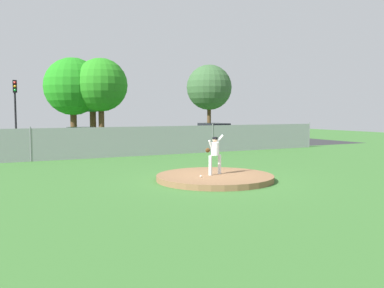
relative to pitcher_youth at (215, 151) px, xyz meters
name	(u,v)px	position (x,y,z in m)	size (l,w,h in m)	color
ground_plane	(157,164)	(-0.03, 5.93, -1.14)	(80.00, 80.00, 0.00)	#386B2D
asphalt_strip	(110,150)	(-0.03, 14.43, -1.14)	(44.00, 7.00, 0.01)	#2B2B2D
pitchers_mound	(215,178)	(-0.03, -0.07, -1.03)	(4.62, 4.62, 0.22)	brown
pitcher_youth	(215,151)	(0.00, 0.00, 0.00)	(0.82, 0.32, 1.57)	silver
baseball	(201,176)	(-0.80, -0.32, -0.88)	(0.07, 0.07, 0.07)	white
chainlink_fence	(131,142)	(-0.03, 9.93, -0.23)	(28.74, 0.07, 1.91)	gray
parked_car_charcoal	(214,135)	(8.57, 14.66, -0.28)	(1.83, 4.63, 1.81)	#232328
parked_car_silver	(27,142)	(-5.53, 14.07, -0.37)	(2.12, 4.64, 1.60)	#B7BABF
parked_car_teal	(150,139)	(2.76, 13.94, -0.37)	(1.95, 4.15, 1.61)	#146066
parked_car_navy	(82,140)	(-2.03, 14.33, -0.34)	(2.19, 4.37, 1.67)	#161E4C
traffic_cone_orange	(175,145)	(4.52, 13.29, -0.88)	(0.40, 0.40, 0.55)	orange
traffic_light_near	(15,102)	(-5.85, 18.42, 2.26)	(0.28, 0.46, 4.99)	black
tree_slender_far	(73,87)	(-0.59, 24.19, 3.85)	(5.18, 5.18, 7.60)	#4C331E
tree_tall_centre	(92,89)	(1.12, 23.97, 3.71)	(4.39, 4.39, 7.09)	#4C331E
tree_bushy_near	(101,85)	(1.58, 22.72, 3.97)	(4.76, 4.76, 7.52)	#4C331E
tree_leaning_west	(209,88)	(13.90, 24.73, 4.21)	(4.84, 4.84, 7.79)	#4C331E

